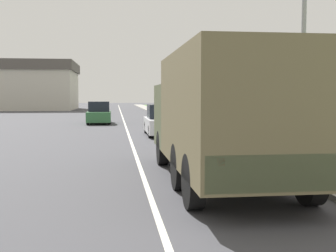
{
  "coord_description": "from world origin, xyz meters",
  "views": [
    {
      "loc": [
        -0.71,
        1.78,
        2.1
      ],
      "look_at": [
        0.74,
        13.33,
        1.27
      ],
      "focal_mm": 45.0,
      "sensor_mm": 36.0,
      "label": 1
    }
  ],
  "objects_px": {
    "car_nearest_ahead": "(164,121)",
    "car_second_ahead": "(99,114)",
    "military_truck": "(223,113)",
    "lamp_post": "(297,22)",
    "pickup_truck": "(300,125)"
  },
  "relations": [
    {
      "from": "car_nearest_ahead",
      "to": "car_second_ahead",
      "type": "bearing_deg",
      "value": 110.71
    },
    {
      "from": "military_truck",
      "to": "lamp_post",
      "type": "bearing_deg",
      "value": 36.55
    },
    {
      "from": "military_truck",
      "to": "car_second_ahead",
      "type": "xyz_separation_m",
      "value": [
        -3.78,
        22.52,
        -0.94
      ]
    },
    {
      "from": "pickup_truck",
      "to": "car_nearest_ahead",
      "type": "bearing_deg",
      "value": 132.67
    },
    {
      "from": "pickup_truck",
      "to": "lamp_post",
      "type": "bearing_deg",
      "value": -116.01
    },
    {
      "from": "car_nearest_ahead",
      "to": "pickup_truck",
      "type": "bearing_deg",
      "value": -47.33
    },
    {
      "from": "pickup_truck",
      "to": "military_truck",
      "type": "bearing_deg",
      "value": -126.28
    },
    {
      "from": "car_nearest_ahead",
      "to": "pickup_truck",
      "type": "xyz_separation_m",
      "value": [
        5.1,
        -5.53,
        0.16
      ]
    },
    {
      "from": "military_truck",
      "to": "lamp_post",
      "type": "height_order",
      "value": "lamp_post"
    },
    {
      "from": "car_second_ahead",
      "to": "car_nearest_ahead",
      "type": "bearing_deg",
      "value": -69.29
    },
    {
      "from": "military_truck",
      "to": "car_nearest_ahead",
      "type": "relative_size",
      "value": 1.78
    },
    {
      "from": "military_truck",
      "to": "lamp_post",
      "type": "xyz_separation_m",
      "value": [
        2.69,
        1.99,
        2.57
      ]
    },
    {
      "from": "lamp_post",
      "to": "military_truck",
      "type": "bearing_deg",
      "value": -143.45
    },
    {
      "from": "car_nearest_ahead",
      "to": "car_second_ahead",
      "type": "xyz_separation_m",
      "value": [
        -3.79,
        10.02,
        0.01
      ]
    },
    {
      "from": "military_truck",
      "to": "car_nearest_ahead",
      "type": "xyz_separation_m",
      "value": [
        0.01,
        12.5,
        -0.95
      ]
    }
  ]
}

